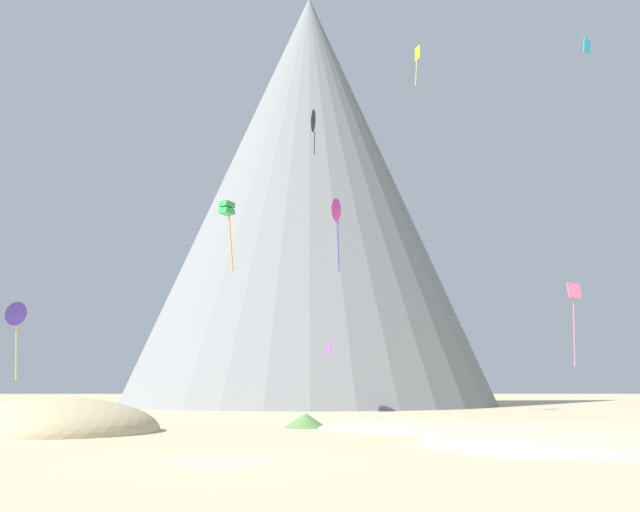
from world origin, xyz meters
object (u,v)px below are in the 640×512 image
at_px(rock_massif, 319,207).
at_px(kite_indigo_low, 16,316).
at_px(kite_cyan_high, 587,46).
at_px(kite_rainbow_low, 574,304).
at_px(kite_violet_low, 330,348).
at_px(kite_yellow_high, 417,57).
at_px(kite_green_low, 227,210).
at_px(bush_near_right, 110,421).
at_px(kite_magenta_low, 337,212).
at_px(bush_scatter_east, 379,424).
at_px(kite_black_high, 312,121).
at_px(bush_near_left, 306,420).

relative_size(rock_massif, kite_indigo_low, 10.51).
distance_m(kite_cyan_high, kite_rainbow_low, 31.33).
relative_size(kite_rainbow_low, kite_indigo_low, 0.83).
height_order(kite_violet_low, kite_yellow_high, kite_yellow_high).
xyz_separation_m(kite_cyan_high, kite_green_low, (-29.94, -19.26, -19.38)).
height_order(bush_near_right, kite_green_low, kite_green_low).
bearing_deg(kite_green_low, rock_massif, -54.77).
distance_m(rock_massif, kite_violet_low, 33.56).
distance_m(kite_green_low, kite_magenta_low, 7.18).
relative_size(kite_violet_low, kite_rainbow_low, 0.37).
bearing_deg(kite_indigo_low, kite_green_low, -96.18).
relative_size(bush_scatter_east, rock_massif, 0.04).
xyz_separation_m(kite_cyan_high, kite_rainbow_low, (-7.92, -17.15, -25.00)).
bearing_deg(kite_cyan_high, bush_near_right, 34.89).
relative_size(bush_scatter_east, kite_indigo_low, 0.40).
relative_size(kite_black_high, kite_yellow_high, 1.02).
relative_size(kite_rainbow_low, kite_yellow_high, 1.23).
distance_m(bush_near_left, bush_near_right, 12.85).
xyz_separation_m(bush_near_left, kite_black_high, (0.28, 21.04, 27.02)).
xyz_separation_m(bush_near_left, rock_massif, (1.14, 54.03, 25.99)).
height_order(kite_green_low, kite_magenta_low, kite_magenta_low).
height_order(kite_violet_low, kite_magenta_low, kite_magenta_low).
distance_m(kite_cyan_high, kite_violet_low, 36.94).
bearing_deg(kite_magenta_low, bush_near_right, 105.38).
distance_m(rock_massif, kite_yellow_high, 31.17).
distance_m(bush_near_right, kite_violet_low, 30.46).
bearing_deg(rock_massif, bush_scatter_east, -86.60).
distance_m(bush_near_left, kite_violet_low, 27.95).
bearing_deg(bush_near_right, kite_yellow_high, 46.08).
xyz_separation_m(rock_massif, kite_rainbow_low, (15.99, -55.29, -18.64)).
relative_size(bush_near_left, kite_rainbow_low, 0.52).
distance_m(bush_near_right, kite_magenta_low, 20.14).
relative_size(kite_rainbow_low, kite_black_high, 1.21).
bearing_deg(bush_near_left, kite_green_low, -145.43).
height_order(kite_violet_low, kite_black_high, kite_black_high).
relative_size(bush_near_right, rock_massif, 0.04).
bearing_deg(rock_massif, kite_green_low, -96.00).
height_order(bush_scatter_east, kite_black_high, kite_black_high).
bearing_deg(rock_massif, bush_near_right, -104.80).
bearing_deg(kite_magenta_low, bush_near_left, 79.61).
xyz_separation_m(bush_scatter_east, rock_massif, (-3.36, 56.49, 26.07)).
distance_m(kite_indigo_low, kite_black_high, 31.75).
bearing_deg(bush_near_right, kite_cyan_high, 21.05).
distance_m(bush_near_left, kite_magenta_low, 13.52).
bearing_deg(kite_indigo_low, bush_scatter_east, -83.93).
xyz_separation_m(bush_scatter_east, kite_cyan_high, (20.55, 18.34, 32.43)).
relative_size(bush_near_left, rock_massif, 0.04).
height_order(kite_indigo_low, kite_magenta_low, kite_magenta_low).
height_order(kite_cyan_high, kite_magenta_low, kite_cyan_high).
distance_m(bush_near_left, kite_rainbow_low, 18.68).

